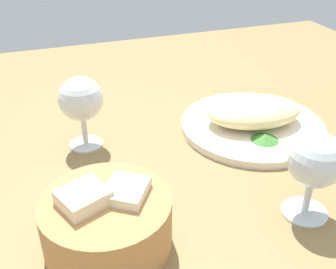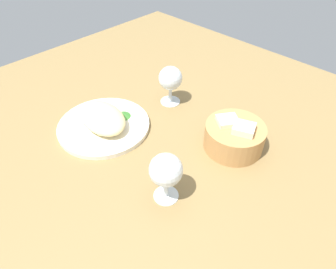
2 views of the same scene
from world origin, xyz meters
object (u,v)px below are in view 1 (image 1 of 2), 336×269
(bread_basket, at_px, (107,221))
(wine_glass_far, at_px, (315,163))
(wine_glass_near, at_px, (81,101))
(plate, at_px, (252,126))

(bread_basket, distance_m, wine_glass_far, 0.28)
(bread_basket, height_order, wine_glass_near, wine_glass_near)
(plate, xyz_separation_m, bread_basket, (0.32, 0.20, 0.03))
(plate, bearing_deg, wine_glass_far, 78.10)
(plate, distance_m, bread_basket, 0.38)
(plate, height_order, wine_glass_far, wine_glass_far)
(wine_glass_near, height_order, wine_glass_far, wine_glass_near)
(plate, bearing_deg, bread_basket, 31.89)
(wine_glass_near, bearing_deg, plate, 170.85)
(wine_glass_near, bearing_deg, bread_basket, 87.03)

